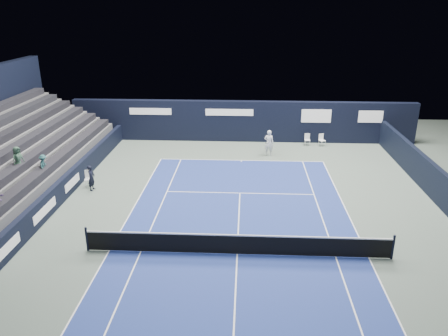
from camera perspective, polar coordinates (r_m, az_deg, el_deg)
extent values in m
plane|color=#4D5C52|center=(20.50, 1.87, -8.27)|extent=(48.00, 48.00, 0.00)
cube|color=navy|center=(18.77, 1.73, -11.20)|extent=(10.97, 23.77, 0.01)
cube|color=black|center=(25.84, 26.09, -1.99)|extent=(0.30, 22.00, 1.80)
cube|color=silver|center=(33.20, 10.84, 3.59)|extent=(0.41, 0.39, 0.04)
cube|color=silver|center=(33.29, 10.81, 4.08)|extent=(0.39, 0.04, 0.47)
cylinder|color=silver|center=(33.43, 11.05, 3.33)|extent=(0.02, 0.02, 0.41)
cylinder|color=silver|center=(33.37, 10.48, 3.34)|extent=(0.02, 0.02, 0.41)
cylinder|color=silver|center=(33.14, 11.14, 3.17)|extent=(0.02, 0.02, 0.41)
cylinder|color=silver|center=(33.08, 10.57, 3.18)|extent=(0.02, 0.02, 0.41)
cube|color=white|center=(33.29, 10.82, 4.22)|extent=(0.32, 0.09, 0.30)
cube|color=white|center=(33.28, 12.71, 3.52)|extent=(0.53, 0.52, 0.04)
cube|color=white|center=(33.36, 12.57, 4.02)|extent=(0.38, 0.20, 0.48)
cylinder|color=white|center=(33.57, 12.77, 3.28)|extent=(0.02, 0.02, 0.42)
cylinder|color=white|center=(33.38, 12.28, 3.22)|extent=(0.02, 0.02, 0.42)
cylinder|color=white|center=(33.31, 13.08, 3.13)|extent=(0.02, 0.02, 0.42)
cylinder|color=white|center=(33.12, 12.59, 3.07)|extent=(0.02, 0.02, 0.42)
cube|color=silver|center=(26.36, -17.29, -1.42)|extent=(0.48, 0.46, 0.04)
cube|color=silver|center=(26.44, -17.28, -0.74)|extent=(0.42, 0.10, 0.50)
cylinder|color=silver|center=(26.56, -16.80, -1.71)|extent=(0.02, 0.02, 0.44)
cylinder|color=silver|center=(26.63, -17.56, -1.73)|extent=(0.02, 0.02, 0.44)
cylinder|color=silver|center=(26.25, -16.92, -1.98)|extent=(0.02, 0.02, 0.44)
cylinder|color=silver|center=(26.32, -17.69, -2.01)|extent=(0.02, 0.02, 0.44)
imported|color=black|center=(25.69, -16.93, -1.25)|extent=(0.41, 0.57, 1.47)
cube|color=white|center=(29.55, 2.28, 1.01)|extent=(10.97, 0.06, 0.00)
cube|color=white|center=(19.48, 18.40, -11.07)|extent=(0.06, 23.77, 0.00)
cube|color=white|center=(19.63, -14.76, -10.39)|extent=(0.06, 23.77, 0.00)
cube|color=white|center=(19.16, 14.38, -11.19)|extent=(0.06, 23.77, 0.00)
cube|color=white|center=(19.27, -10.81, -10.66)|extent=(0.06, 23.77, 0.00)
cube|color=white|center=(24.45, 2.09, -3.28)|extent=(8.23, 0.06, 0.00)
cube|color=white|center=(18.77, 1.73, -11.19)|extent=(0.06, 12.80, 0.00)
cube|color=white|center=(29.41, 2.28, 0.92)|extent=(0.06, 0.30, 0.00)
cylinder|color=black|center=(19.48, 21.21, -9.61)|extent=(0.10, 0.10, 1.10)
cylinder|color=black|center=(19.66, -17.48, -8.83)|extent=(0.10, 0.10, 1.10)
cube|color=black|center=(18.54, 1.75, -10.00)|extent=(12.80, 0.03, 0.86)
cube|color=white|center=(18.31, 1.76, -8.79)|extent=(12.80, 0.05, 0.06)
cube|color=black|center=(33.52, 2.44, 6.13)|extent=(26.00, 0.60, 3.10)
cube|color=silver|center=(33.82, -9.59, 7.30)|extent=(3.20, 0.02, 0.50)
cube|color=silver|center=(33.05, 0.70, 7.28)|extent=(3.60, 0.02, 0.50)
cube|color=silver|center=(33.48, 11.96, 6.66)|extent=(2.20, 0.02, 1.00)
cube|color=silver|center=(34.34, 18.61, 6.37)|extent=(1.80, 0.02, 0.90)
cube|color=black|center=(25.77, -19.55, -1.81)|extent=(0.30, 22.00, 1.20)
cube|color=silver|center=(20.06, -26.44, -9.38)|extent=(0.02, 2.00, 0.45)
cube|color=silver|center=(22.79, -22.35, -5.14)|extent=(0.02, 2.40, 0.45)
cube|color=silver|center=(25.71, -19.20, -1.82)|extent=(0.02, 2.00, 0.45)
cube|color=#464648|center=(26.78, -20.01, -0.52)|extent=(0.90, 16.00, 1.65)
cube|color=#4E4E51|center=(27.06, -21.83, -0.03)|extent=(0.90, 16.00, 2.10)
cube|color=#535355|center=(27.38, -23.60, 0.45)|extent=(0.90, 16.00, 2.55)
cube|color=#555558|center=(27.72, -25.33, 0.91)|extent=(0.90, 16.00, 3.00)
cube|color=#4F4F51|center=(28.09, -27.02, 1.36)|extent=(0.90, 16.00, 3.45)
cube|color=black|center=(26.45, -20.28, 1.56)|extent=(0.63, 15.20, 0.40)
cube|color=black|center=(26.68, -22.18, 2.48)|extent=(0.63, 15.20, 0.40)
cube|color=black|center=(26.95, -24.04, 3.39)|extent=(0.63, 15.20, 0.40)
cube|color=black|center=(27.26, -25.87, 4.28)|extent=(0.63, 15.20, 0.40)
imported|color=#224D50|center=(24.28, -22.50, 0.42)|extent=(0.49, 0.73, 1.05)
imported|color=#2E4D3A|center=(23.91, -25.33, 1.10)|extent=(0.60, 0.72, 1.25)
imported|color=white|center=(30.47, 5.88, 3.31)|extent=(0.74, 0.57, 1.82)
cylinder|color=black|center=(30.13, 5.63, 3.40)|extent=(0.03, 0.29, 0.13)
torus|color=black|center=(29.86, 5.66, 3.44)|extent=(0.30, 0.13, 0.29)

